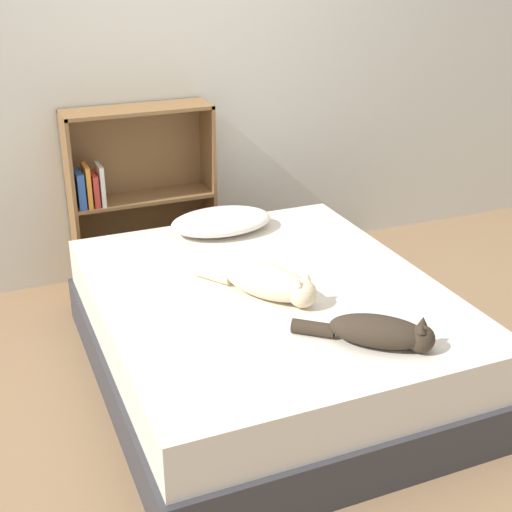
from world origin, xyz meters
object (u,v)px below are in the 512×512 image
Objects in this scene: pillow at (221,221)px; cat_dark at (380,332)px; bed at (267,332)px; cat_light at (268,282)px; bookshelf at (136,194)px.

pillow is 1.35m from cat_dark.
cat_light is (-0.03, -0.09, 0.30)m from bed.
bookshelf is at bearing 121.08° from pillow.
cat_dark is (0.16, -1.34, 0.00)m from pillow.
bookshelf reaches higher than bed.
pillow is at bearing 86.80° from bed.
bed is 1.77× the size of bookshelf.
bed is 0.72m from cat_dark.
pillow is 0.53× the size of bookshelf.
pillow is at bearing -58.92° from bookshelf.
bed is 0.78m from pillow.
cat_dark is at bearing -83.08° from pillow.
bed is at bearing 124.97° from cat_light.
cat_light is at bearing 153.32° from cat_dark.
cat_light is at bearing -79.31° from bookshelf.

